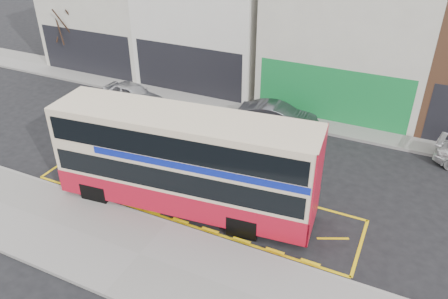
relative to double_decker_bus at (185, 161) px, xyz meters
The scene contains 12 objects.
ground 2.41m from the double_decker_bus, 93.83° to the right, with size 120.00×120.00×0.00m, color black.
pavement 3.92m from the double_decker_bus, 91.16° to the right, with size 40.00×4.00×0.15m, color gray.
kerb 2.52m from the double_decker_bus, 92.79° to the right, with size 40.00×0.15×0.15m, color gray.
far_pavement 10.22m from the double_decker_bus, 90.39° to the left, with size 50.00×3.00×0.15m, color gray.
road_markings 2.26m from the double_decker_bus, 96.45° to the left, with size 14.00×3.40×0.01m, color yellow, non-canonical shape.
terrace_green_shop 14.68m from the double_decker_bus, 76.21° to the left, with size 9.00×8.01×11.30m.
double_decker_bus is the anchor object (origin of this frame).
bus_stop_post 4.75m from the double_decker_bus, 162.91° to the right, with size 0.71×0.14×2.85m.
car_silver 10.86m from the double_decker_bus, 137.19° to the left, with size 1.59×3.94×1.34m, color silver.
car_grey 8.24m from the double_decker_bus, 82.55° to the left, with size 1.51×4.32×1.42m, color #404348.
street_tree_left 18.63m from the double_decker_bus, 145.51° to the left, with size 2.67×2.67×5.77m.
street_tree_right 12.63m from the double_decker_bus, 65.90° to the left, with size 2.42×2.42×5.22m.
Camera 1 is at (7.61, -11.34, 11.23)m, focal length 35.00 mm.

